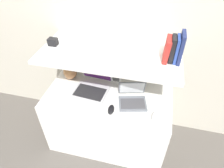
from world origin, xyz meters
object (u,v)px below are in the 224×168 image
computer_mouse (111,110)px  router_box (115,75)px  book_navy (181,48)px  table_lamp (68,60)px  shelf_gadget (53,42)px  laptop_small (132,99)px  laptop_large (92,85)px  second_mouse (155,117)px  book_blue (177,49)px  book_black (172,49)px  book_red (167,49)px

computer_mouse → router_box: router_box is taller
book_navy → table_lamp: bearing=175.1°
shelf_gadget → laptop_small: bearing=-8.4°
table_lamp → shelf_gadget: (-0.07, -0.09, 0.24)m
laptop_large → book_navy: book_navy is taller
router_box → book_navy: size_ratio=0.56×
computer_mouse → book_navy: book_navy is taller
laptop_large → shelf_gadget: (-0.36, 0.04, 0.42)m
second_mouse → router_box: (-0.45, 0.43, 0.05)m
laptop_large → book_navy: bearing=3.0°
book_navy → book_blue: book_navy is taller
laptop_small → computer_mouse: laptop_small is taller
book_blue → book_black: bearing=-180.0°
table_lamp → laptop_large: bearing=-24.0°
laptop_small → book_navy: 0.63m
second_mouse → book_navy: bearing=68.4°
shelf_gadget → book_blue: bearing=0.0°
computer_mouse → shelf_gadget: 0.81m
computer_mouse → book_blue: bearing=30.8°
laptop_large → shelf_gadget: shelf_gadget is taller
book_navy → shelf_gadget: size_ratio=3.08×
book_red → router_box: bearing=160.6°
laptop_large → router_box: 0.28m
second_mouse → book_blue: size_ratio=0.55×
router_box → book_black: 0.71m
laptop_large → shelf_gadget: bearing=173.9°
computer_mouse → book_red: bearing=35.2°
laptop_large → book_red: bearing=3.4°
book_red → laptop_small: bearing=-153.4°
book_blue → book_red: book_blue is taller
laptop_large → book_black: size_ratio=1.79×
laptop_large → book_red: book_red is taller
second_mouse → book_blue: 0.60m
laptop_small → computer_mouse: size_ratio=2.52×
laptop_small → book_black: size_ratio=1.46×
book_navy → router_box: bearing=163.9°
book_navy → book_black: book_navy is taller
second_mouse → book_navy: size_ratio=0.47×
table_lamp → laptop_large: (0.29, -0.13, -0.17)m
book_black → computer_mouse: bearing=-147.4°
computer_mouse → shelf_gadget: shelf_gadget is taller
laptop_small → router_box: bearing=129.9°
computer_mouse → shelf_gadget: (-0.61, 0.28, 0.45)m
laptop_small → book_black: book_black is taller
laptop_small → shelf_gadget: 0.90m
second_mouse → book_black: book_black is taller
laptop_large → second_mouse: 0.68m
laptop_large → book_blue: size_ratio=1.76×
computer_mouse → router_box: size_ratio=0.87×
table_lamp → book_blue: bearing=-5.1°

